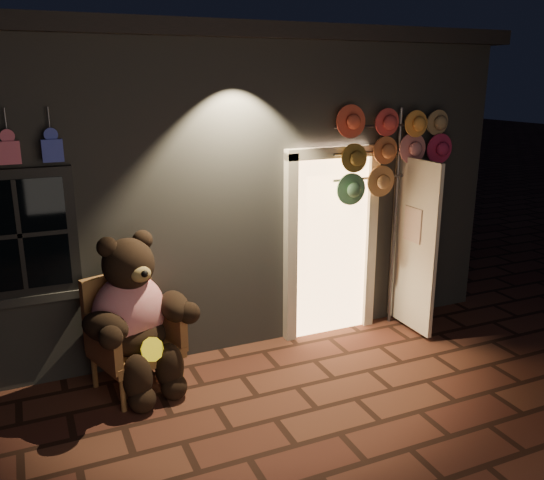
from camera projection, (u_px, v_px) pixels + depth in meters
ground at (275, 419)px, 5.11m from camera, size 60.00×60.00×0.00m
shop_building at (161, 165)px, 8.15m from camera, size 7.30×5.95×3.51m
wicker_armchair at (131, 333)px, 5.55m from camera, size 0.92×0.88×1.10m
teddy_bear at (135, 316)px, 5.38m from camera, size 1.08×1.00×1.56m
hat_rack at (392, 149)px, 6.43m from camera, size 1.51×0.22×2.62m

